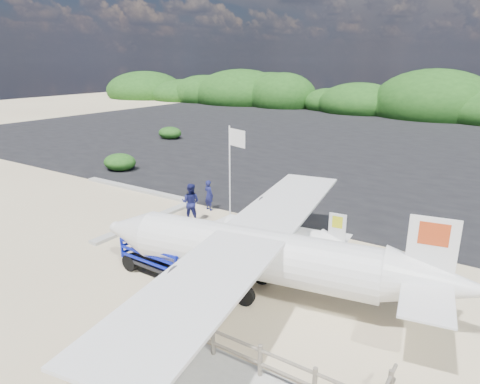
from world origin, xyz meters
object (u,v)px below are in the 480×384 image
(crew_c, at_px, (273,208))
(flagpole, at_px, (230,244))
(aircraft_small, at_px, (294,135))
(crew_b, at_px, (191,202))
(baggage_cart, at_px, (163,272))
(crew_a, at_px, (209,195))
(signboard, at_px, (245,274))

(crew_c, bearing_deg, flagpole, 72.76)
(crew_c, xyz_separation_m, aircraft_small, (-11.05, 24.36, -0.80))
(crew_c, bearing_deg, crew_b, 16.77)
(baggage_cart, relative_size, crew_a, 1.90)
(signboard, bearing_deg, crew_b, 145.75)
(signboard, height_order, crew_b, crew_b)
(crew_b, bearing_deg, baggage_cart, 98.67)
(baggage_cart, relative_size, crew_b, 1.61)
(baggage_cart, height_order, crew_c, crew_c)
(signboard, height_order, crew_c, crew_c)
(signboard, relative_size, aircraft_small, 0.25)
(baggage_cart, distance_m, aircraft_small, 32.90)
(baggage_cart, distance_m, crew_a, 7.39)
(flagpole, xyz_separation_m, crew_b, (-3.35, 1.32, 0.99))
(baggage_cart, bearing_deg, crew_c, 83.75)
(flagpole, relative_size, crew_a, 3.16)
(flagpole, distance_m, aircraft_small, 29.77)
(signboard, xyz_separation_m, crew_c, (-1.81, 5.33, 0.80))
(baggage_cart, bearing_deg, signboard, 31.87)
(crew_c, height_order, aircraft_small, crew_c)
(signboard, distance_m, aircraft_small, 32.36)
(signboard, relative_size, crew_b, 0.82)
(crew_b, bearing_deg, crew_a, -101.73)
(baggage_cart, height_order, crew_b, crew_b)
(crew_b, bearing_deg, flagpole, 138.57)
(crew_a, bearing_deg, baggage_cart, 126.43)
(baggage_cart, xyz_separation_m, crew_b, (-2.67, 4.88, 0.99))
(flagpole, xyz_separation_m, signboard, (2.06, -1.95, 0.00))
(crew_a, relative_size, aircraft_small, 0.26)
(flagpole, bearing_deg, crew_c, 85.85)
(crew_b, height_order, crew_c, crew_b)
(crew_b, bearing_deg, crew_c, -170.11)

